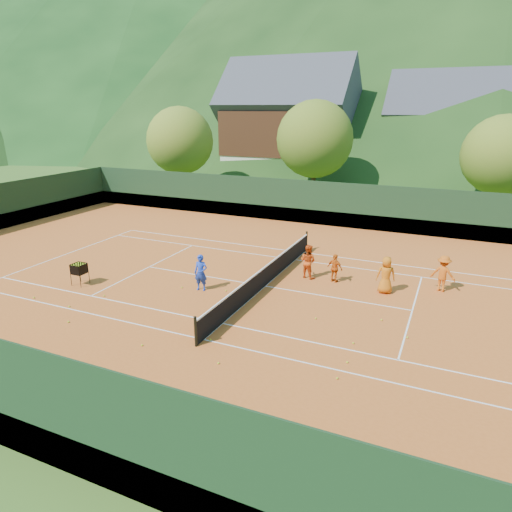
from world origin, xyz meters
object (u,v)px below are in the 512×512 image
at_px(ball_hopper, 79,269).
at_px(student_b, 335,268).
at_px(student_c, 386,275).
at_px(tennis_net, 265,276).
at_px(chalet_left, 289,128).
at_px(student_d, 443,274).
at_px(coach, 201,273).
at_px(chalet_mid, 450,136).
at_px(student_a, 308,261).

bearing_deg(ball_hopper, student_b, 25.69).
xyz_separation_m(student_c, tennis_net, (-5.08, -1.42, -0.32)).
bearing_deg(chalet_left, student_c, -62.19).
bearing_deg(chalet_left, tennis_net, -71.57).
bearing_deg(student_d, tennis_net, 30.80).
xyz_separation_m(coach, ball_hopper, (-5.38, -1.70, -0.07)).
height_order(coach, ball_hopper, coach).
relative_size(coach, chalet_mid, 0.13).
xyz_separation_m(coach, chalet_left, (-7.60, 31.57, 4.81)).
distance_m(coach, chalet_mid, 36.79).
xyz_separation_m(student_b, ball_hopper, (-10.52, -5.06, 0.07)).
xyz_separation_m(student_d, ball_hopper, (-15.11, -5.94, -0.06)).
relative_size(student_a, student_c, 0.99).
distance_m(student_b, tennis_net, 3.28).
bearing_deg(student_b, coach, 52.86).
bearing_deg(coach, student_c, 12.44).
distance_m(student_c, tennis_net, 5.28).
xyz_separation_m(student_a, student_c, (3.67, -0.43, 0.01)).
height_order(student_b, tennis_net, student_b).
distance_m(student_b, student_d, 4.68).
distance_m(coach, ball_hopper, 5.64).
xyz_separation_m(student_b, tennis_net, (-2.73, -1.79, -0.17)).
relative_size(student_a, student_b, 1.21).
height_order(student_a, chalet_left, chalet_left).
bearing_deg(student_c, chalet_mid, -106.02).
bearing_deg(student_b, student_d, -149.49).
relative_size(student_c, tennis_net, 0.14).
bearing_deg(chalet_left, student_a, -67.94).
height_order(student_a, student_b, student_a).
height_order(coach, chalet_mid, chalet_mid).
distance_m(tennis_net, chalet_mid, 34.81).
xyz_separation_m(tennis_net, chalet_mid, (6.00, 34.00, 4.47)).
bearing_deg(ball_hopper, coach, 17.48).
bearing_deg(student_a, chalet_left, -53.08).
bearing_deg(tennis_net, coach, -146.81).
distance_m(coach, chalet_left, 32.83).
bearing_deg(student_b, tennis_net, 52.90).
distance_m(tennis_net, chalet_left, 32.04).
relative_size(student_b, student_c, 0.82).
xyz_separation_m(student_c, ball_hopper, (-12.86, -4.69, -0.08)).
distance_m(student_b, chalet_mid, 32.66).
bearing_deg(student_a, student_b, -167.56).
xyz_separation_m(ball_hopper, chalet_left, (-2.22, 33.27, 4.88)).
bearing_deg(ball_hopper, tennis_net, 22.77).
xyz_separation_m(student_c, student_d, (2.25, 1.25, -0.01)).
bearing_deg(student_b, chalet_left, -46.07).
relative_size(student_a, chalet_left, 0.12).
bearing_deg(coach, ball_hopper, -171.89).
xyz_separation_m(student_b, chalet_left, (-12.73, 28.21, 4.95)).
relative_size(student_a, tennis_net, 0.14).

